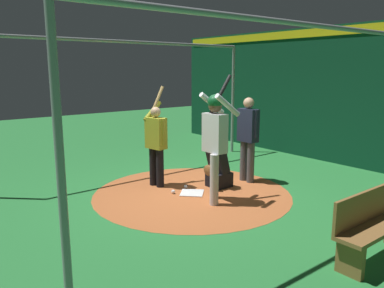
{
  "coord_description": "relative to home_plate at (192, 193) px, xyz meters",
  "views": [
    {
      "loc": [
        4.26,
        5.41,
        2.32
      ],
      "look_at": [
        0.0,
        0.0,
        0.95
      ],
      "focal_mm": 35.81,
      "sensor_mm": 36.0,
      "label": 1
    }
  ],
  "objects": [
    {
      "name": "ground_plane",
      "position": [
        0.0,
        0.0,
        -0.01
      ],
      "size": [
        26.78,
        26.78,
        0.0
      ],
      "primitive_type": "plane",
      "color": "#287A38"
    },
    {
      "name": "dirt_circle",
      "position": [
        0.0,
        0.0,
        -0.01
      ],
      "size": [
        3.69,
        3.69,
        0.01
      ],
      "primitive_type": "cylinder",
      "color": "#B76033",
      "rests_on": "ground"
    },
    {
      "name": "home_plate",
      "position": [
        0.0,
        0.0,
        0.0
      ],
      "size": [
        0.59,
        0.59,
        0.01
      ],
      "primitive_type": "cube",
      "rotation": [
        0.0,
        0.0,
        0.79
      ],
      "color": "white",
      "rests_on": "dirt_circle"
    },
    {
      "name": "batter",
      "position": [
        -0.05,
        0.58,
        1.15
      ],
      "size": [
        0.68,
        0.49,
        2.21
      ],
      "color": "#BCBCC0",
      "rests_on": "ground"
    },
    {
      "name": "catcher",
      "position": [
        -0.65,
        -0.01,
        0.36
      ],
      "size": [
        0.58,
        0.4,
        0.95
      ],
      "color": "black",
      "rests_on": "ground"
    },
    {
      "name": "umpire",
      "position": [
        -1.39,
        0.07,
        0.97
      ],
      "size": [
        0.22,
        0.49,
        1.74
      ],
      "color": "#4C4C51",
      "rests_on": "ground"
    },
    {
      "name": "visitor",
      "position": [
        0.25,
        -0.82,
        0.9
      ],
      "size": [
        0.54,
        0.54,
        1.97
      ],
      "rotation": [
        0.0,
        0.0,
        0.17
      ],
      "color": "black",
      "rests_on": "ground"
    },
    {
      "name": "back_wall",
      "position": [
        -4.32,
        0.0,
        1.67
      ],
      "size": [
        0.22,
        10.78,
        3.33
      ],
      "color": "#0C3D26",
      "rests_on": "ground"
    },
    {
      "name": "cage_frame",
      "position": [
        0.0,
        0.0,
        2.09
      ],
      "size": [
        6.44,
        4.51,
        2.92
      ],
      "color": "gray",
      "rests_on": "ground"
    },
    {
      "name": "bench",
      "position": [
        -0.2,
        3.33,
        0.42
      ],
      "size": [
        1.43,
        0.36,
        0.85
      ],
      "color": "olive",
      "rests_on": "ground"
    },
    {
      "name": "baseball_0",
      "position": [
        0.29,
        -0.2,
        0.03
      ],
      "size": [
        0.07,
        0.07,
        0.07
      ],
      "primitive_type": "sphere",
      "color": "white",
      "rests_on": "dirt_circle"
    },
    {
      "name": "baseball_1",
      "position": [
        -0.08,
        -0.31,
        0.03
      ],
      "size": [
        0.07,
        0.07,
        0.07
      ],
      "primitive_type": "sphere",
      "color": "white",
      "rests_on": "dirt_circle"
    }
  ]
}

